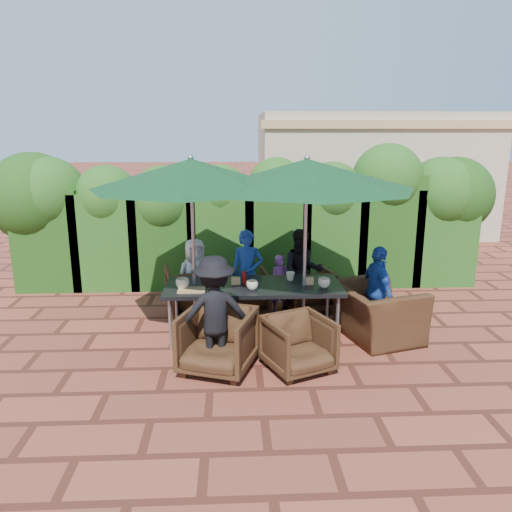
{
  "coord_description": "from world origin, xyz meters",
  "views": [
    {
      "loc": [
        -0.29,
        -6.59,
        2.75
      ],
      "look_at": [
        0.04,
        0.4,
        0.99
      ],
      "focal_mm": 35.0,
      "sensor_mm": 36.0,
      "label": 1
    }
  ],
  "objects_px": {
    "umbrella_left": "(191,174)",
    "chair_far_mid": "(243,290)",
    "chair_end_right": "(376,303)",
    "chair_near_right": "(299,342)",
    "chair_near_left": "(217,338)",
    "dining_table": "(253,290)",
    "umbrella_right": "(307,174)",
    "chair_far_left": "(195,290)",
    "chair_far_right": "(308,288)"
  },
  "relations": [
    {
      "from": "umbrella_left",
      "to": "chair_far_mid",
      "type": "xyz_separation_m",
      "value": [
        0.67,
        0.83,
        -1.83
      ]
    },
    {
      "from": "chair_far_mid",
      "to": "chair_end_right",
      "type": "bearing_deg",
      "value": 143.91
    },
    {
      "from": "chair_far_mid",
      "to": "chair_near_right",
      "type": "distance_m",
      "value": 1.99
    },
    {
      "from": "chair_near_left",
      "to": "dining_table",
      "type": "bearing_deg",
      "value": 82.91
    },
    {
      "from": "chair_far_mid",
      "to": "umbrella_right",
      "type": "bearing_deg",
      "value": 122.85
    },
    {
      "from": "chair_near_left",
      "to": "chair_near_right",
      "type": "bearing_deg",
      "value": 16.37
    },
    {
      "from": "dining_table",
      "to": "chair_near_right",
      "type": "height_order",
      "value": "dining_table"
    },
    {
      "from": "chair_far_left",
      "to": "umbrella_right",
      "type": "bearing_deg",
      "value": 137.71
    },
    {
      "from": "umbrella_left",
      "to": "chair_far_left",
      "type": "xyz_separation_m",
      "value": [
        -0.05,
        0.76,
        -1.79
      ]
    },
    {
      "from": "chair_far_left",
      "to": "chair_end_right",
      "type": "relative_size",
      "value": 0.76
    },
    {
      "from": "chair_far_right",
      "to": "chair_end_right",
      "type": "xyz_separation_m",
      "value": [
        0.76,
        -1.14,
        0.13
      ]
    },
    {
      "from": "chair_near_left",
      "to": "chair_near_right",
      "type": "height_order",
      "value": "chair_near_left"
    },
    {
      "from": "chair_far_left",
      "to": "chair_near_right",
      "type": "relative_size",
      "value": 1.19
    },
    {
      "from": "chair_near_left",
      "to": "umbrella_left",
      "type": "bearing_deg",
      "value": 127.0
    },
    {
      "from": "chair_far_left",
      "to": "chair_near_right",
      "type": "bearing_deg",
      "value": 113.82
    },
    {
      "from": "chair_far_mid",
      "to": "chair_near_right",
      "type": "height_order",
      "value": "chair_far_mid"
    },
    {
      "from": "chair_near_right",
      "to": "chair_far_right",
      "type": "bearing_deg",
      "value": 54.99
    },
    {
      "from": "chair_far_right",
      "to": "chair_near_right",
      "type": "relative_size",
      "value": 1.01
    },
    {
      "from": "umbrella_left",
      "to": "chair_far_mid",
      "type": "distance_m",
      "value": 2.12
    },
    {
      "from": "chair_far_left",
      "to": "chair_far_right",
      "type": "distance_m",
      "value": 1.76
    },
    {
      "from": "umbrella_right",
      "to": "chair_near_left",
      "type": "relative_size",
      "value": 3.44
    },
    {
      "from": "umbrella_right",
      "to": "umbrella_left",
      "type": "bearing_deg",
      "value": 175.47
    },
    {
      "from": "umbrella_left",
      "to": "chair_far_right",
      "type": "xyz_separation_m",
      "value": [
        1.69,
        0.99,
        -1.85
      ]
    },
    {
      "from": "chair_far_mid",
      "to": "dining_table",
      "type": "bearing_deg",
      "value": 90.44
    },
    {
      "from": "chair_far_left",
      "to": "chair_near_left",
      "type": "distance_m",
      "value": 1.81
    },
    {
      "from": "chair_near_right",
      "to": "chair_end_right",
      "type": "bearing_deg",
      "value": 14.14
    },
    {
      "from": "umbrella_right",
      "to": "chair_near_right",
      "type": "relative_size",
      "value": 3.87
    },
    {
      "from": "chair_far_left",
      "to": "chair_end_right",
      "type": "distance_m",
      "value": 2.66
    },
    {
      "from": "chair_far_mid",
      "to": "umbrella_left",
      "type": "bearing_deg",
      "value": 44.18
    },
    {
      "from": "umbrella_left",
      "to": "chair_far_left",
      "type": "bearing_deg",
      "value": 94.06
    },
    {
      "from": "chair_far_mid",
      "to": "chair_end_right",
      "type": "relative_size",
      "value": 0.68
    },
    {
      "from": "dining_table",
      "to": "umbrella_right",
      "type": "distance_m",
      "value": 1.68
    },
    {
      "from": "umbrella_right",
      "to": "chair_end_right",
      "type": "bearing_deg",
      "value": -2.19
    },
    {
      "from": "dining_table",
      "to": "chair_far_mid",
      "type": "bearing_deg",
      "value": 97.46
    },
    {
      "from": "dining_table",
      "to": "chair_far_mid",
      "type": "distance_m",
      "value": 0.96
    },
    {
      "from": "umbrella_right",
      "to": "chair_far_right",
      "type": "distance_m",
      "value": 2.17
    },
    {
      "from": "chair_near_left",
      "to": "chair_near_right",
      "type": "xyz_separation_m",
      "value": [
        0.95,
        -0.05,
        -0.05
      ]
    },
    {
      "from": "chair_far_left",
      "to": "chair_far_mid",
      "type": "relative_size",
      "value": 1.12
    },
    {
      "from": "dining_table",
      "to": "chair_end_right",
      "type": "distance_m",
      "value": 1.67
    },
    {
      "from": "umbrella_right",
      "to": "chair_near_right",
      "type": "xyz_separation_m",
      "value": [
        -0.19,
        -0.94,
        -1.86
      ]
    },
    {
      "from": "chair_far_left",
      "to": "chair_far_right",
      "type": "xyz_separation_m",
      "value": [
        1.74,
        0.23,
        -0.07
      ]
    },
    {
      "from": "chair_far_right",
      "to": "chair_near_right",
      "type": "xyz_separation_m",
      "value": [
        -0.41,
        -2.05,
        -0.0
      ]
    },
    {
      "from": "dining_table",
      "to": "chair_far_left",
      "type": "distance_m",
      "value": 1.21
    },
    {
      "from": "chair_far_right",
      "to": "umbrella_left",
      "type": "bearing_deg",
      "value": 17.24
    },
    {
      "from": "dining_table",
      "to": "chair_near_left",
      "type": "distance_m",
      "value": 1.08
    },
    {
      "from": "chair_far_mid",
      "to": "chair_end_right",
      "type": "distance_m",
      "value": 2.03
    },
    {
      "from": "umbrella_left",
      "to": "chair_far_left",
      "type": "distance_m",
      "value": 1.94
    },
    {
      "from": "umbrella_right",
      "to": "chair_far_left",
      "type": "bearing_deg",
      "value": 150.02
    },
    {
      "from": "chair_far_right",
      "to": "chair_near_right",
      "type": "height_order",
      "value": "chair_far_right"
    },
    {
      "from": "chair_far_left",
      "to": "chair_end_right",
      "type": "height_order",
      "value": "chair_end_right"
    }
  ]
}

